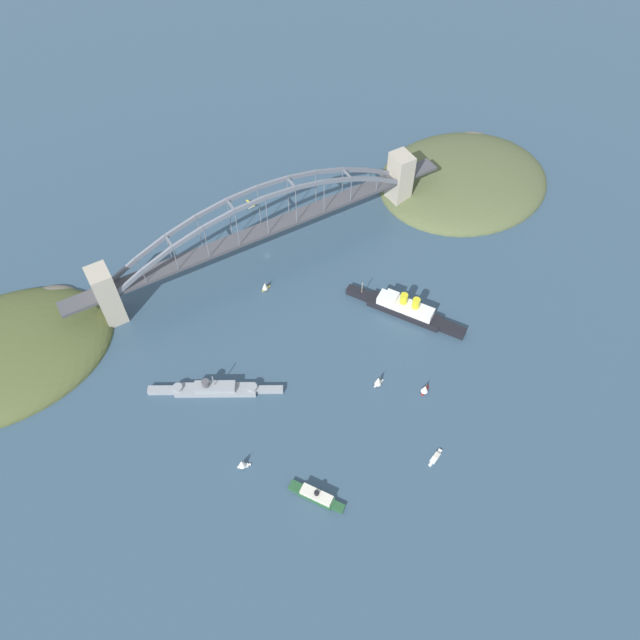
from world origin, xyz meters
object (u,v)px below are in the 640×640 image
at_px(ocean_liner, 405,309).
at_px(harbor_ferry_steamer, 316,496).
at_px(small_boat_3, 436,457).
at_px(naval_cruiser, 214,389).
at_px(small_boat_0, 425,389).
at_px(seaplane_taxiing_near_bridge, 250,205).
at_px(small_boat_2, 378,381).
at_px(small_boat_1, 242,464).
at_px(small_boat_4, 265,286).
at_px(harbor_arch_bridge, 265,230).

xyz_separation_m(ocean_liner, harbor_ferry_steamer, (120.18, 84.40, -2.95)).
bearing_deg(harbor_ferry_steamer, small_boat_3, 168.87).
height_order(naval_cruiser, small_boat_0, naval_cruiser).
bearing_deg(seaplane_taxiing_near_bridge, naval_cruiser, 56.58).
bearing_deg(small_boat_2, small_boat_1, 4.09).
relative_size(harbor_ferry_steamer, small_boat_1, 3.77).
xyz_separation_m(ocean_liner, small_boat_3, (46.95, 98.80, -4.49)).
relative_size(small_boat_1, small_boat_2, 0.87).
height_order(small_boat_1, small_boat_4, small_boat_1).
height_order(ocean_liner, small_boat_2, ocean_liner).
distance_m(small_boat_0, small_boat_4, 136.61).
distance_m(seaplane_taxiing_near_bridge, small_boat_2, 193.79).
bearing_deg(harbor_ferry_steamer, ocean_liner, -144.92).
bearing_deg(ocean_liner, small_boat_4, -42.65).
relative_size(small_boat_2, small_boat_3, 0.76).
bearing_deg(small_boat_0, small_boat_1, -5.76).
xyz_separation_m(ocean_liner, seaplane_taxiing_near_bridge, (45.21, -154.43, -3.31)).
height_order(harbor_arch_bridge, seaplane_taxiing_near_bridge, harbor_arch_bridge).
height_order(harbor_ferry_steamer, small_boat_2, small_boat_2).
relative_size(seaplane_taxiing_near_bridge, small_boat_3, 0.80).
bearing_deg(seaplane_taxiing_near_bridge, small_boat_4, 70.99).
bearing_deg(seaplane_taxiing_near_bridge, small_boat_1, 62.85).
bearing_deg(seaplane_taxiing_near_bridge, harbor_arch_bridge, 77.46).
bearing_deg(harbor_ferry_steamer, harbor_arch_bridge, -108.85).
relative_size(naval_cruiser, small_boat_1, 9.31).
height_order(harbor_ferry_steamer, small_boat_0, small_boat_0).
height_order(small_boat_1, small_boat_3, small_boat_1).
xyz_separation_m(harbor_arch_bridge, ocean_liner, (-57.50, 99.17, -20.68)).
relative_size(seaplane_taxiing_near_bridge, small_boat_1, 1.22).
xyz_separation_m(naval_cruiser, small_boat_3, (-94.55, 107.30, -2.34)).
relative_size(small_boat_0, small_boat_1, 1.00).
bearing_deg(harbor_arch_bridge, small_boat_0, 101.30).
bearing_deg(naval_cruiser, harbor_ferry_steamer, 102.92).
bearing_deg(naval_cruiser, ocean_liner, 176.56).
bearing_deg(small_boat_1, harbor_ferry_steamer, 126.49).
xyz_separation_m(harbor_arch_bridge, harbor_ferry_steamer, (62.68, 183.57, -23.63)).
relative_size(ocean_liner, small_boat_3, 6.25).
relative_size(naval_cruiser, small_boat_3, 6.13).
xyz_separation_m(harbor_arch_bridge, small_boat_1, (90.75, 145.63, -22.29)).
height_order(small_boat_0, small_boat_1, small_boat_1).
distance_m(harbor_ferry_steamer, small_boat_1, 47.21).
height_order(harbor_arch_bridge, naval_cruiser, harbor_arch_bridge).
xyz_separation_m(small_boat_0, small_boat_1, (122.32, -12.33, -0.00)).
bearing_deg(small_boat_0, small_boat_2, -40.74).
bearing_deg(small_boat_2, ocean_liner, -140.99).
xyz_separation_m(naval_cruiser, small_boat_4, (-66.78, -60.31, 0.49)).
bearing_deg(small_boat_1, harbor_arch_bridge, -121.93).
relative_size(ocean_liner, small_boat_2, 8.23).
relative_size(small_boat_1, small_boat_4, 1.02).
height_order(ocean_liner, small_boat_3, ocean_liner).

